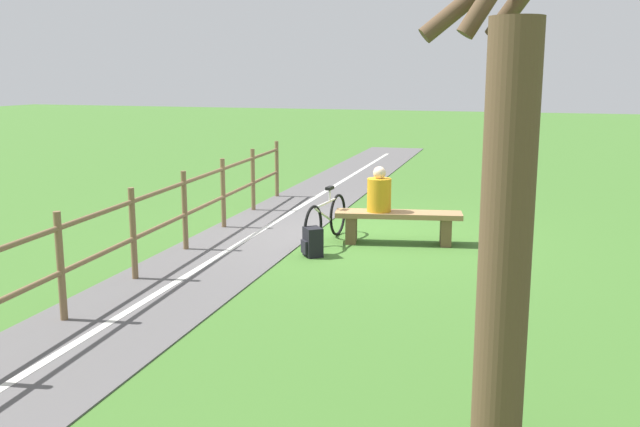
% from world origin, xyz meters
% --- Properties ---
extents(ground_plane, '(80.00, 80.00, 0.00)m').
position_xyz_m(ground_plane, '(0.00, 0.00, 0.00)').
color(ground_plane, '#3D6B28').
extents(paved_path, '(3.87, 36.05, 0.02)m').
position_xyz_m(paved_path, '(1.31, 4.00, 0.01)').
color(paved_path, '#565454').
rests_on(paved_path, ground_plane).
extents(path_centre_line, '(1.90, 31.96, 0.00)m').
position_xyz_m(path_centre_line, '(1.31, 4.00, 0.02)').
color(path_centre_line, silver).
rests_on(path_centre_line, paved_path).
extents(bench, '(2.01, 0.85, 0.50)m').
position_xyz_m(bench, '(-0.84, 0.22, 0.35)').
color(bench, '#937047').
rests_on(bench, ground_plane).
extents(person_seated, '(0.44, 0.44, 0.71)m').
position_xyz_m(person_seated, '(-0.54, 0.29, 0.79)').
color(person_seated, orange).
rests_on(person_seated, bench).
extents(bicycle, '(0.13, 1.76, 0.87)m').
position_xyz_m(bicycle, '(0.25, 0.53, 0.36)').
color(bicycle, black).
rests_on(bicycle, ground_plane).
extents(backpack, '(0.35, 0.36, 0.43)m').
position_xyz_m(backpack, '(0.16, 1.42, 0.21)').
color(backpack, black).
rests_on(backpack, ground_plane).
extents(fence_roadside, '(1.48, 14.54, 1.20)m').
position_xyz_m(fence_roadside, '(1.86, 4.07, 0.70)').
color(fence_roadside, brown).
rests_on(fence_roadside, ground_plane).
extents(tree_far_right, '(1.20, 0.88, 3.77)m').
position_xyz_m(tree_far_right, '(-2.85, 6.11, 1.71)').
color(tree_far_right, brown).
rests_on(tree_far_right, ground_plane).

